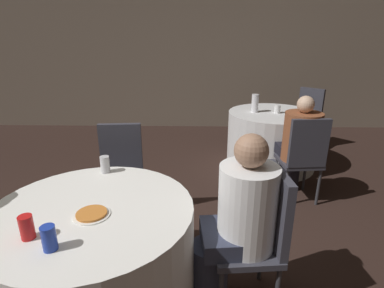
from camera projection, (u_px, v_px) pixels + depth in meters
The scene contains 15 objects.
wall_back at pixel (170, 53), 5.51m from camera, with size 16.00×0.06×2.80m.
table_near at pixel (98, 261), 1.83m from camera, with size 1.18×1.18×0.74m.
table_far at pixel (271, 139), 4.03m from camera, with size 1.17×1.17×0.74m.
chair_near_north at pixel (121, 167), 2.71m from camera, with size 0.44×0.44×0.93m.
chair_near_east at pixel (261, 229), 1.83m from camera, with size 0.44×0.43×0.93m.
chair_far_south at pixel (304, 154), 3.03m from camera, with size 0.43×0.44×0.93m.
chair_far_northeast at pixel (307, 114), 4.63m from camera, with size 0.57×0.57×0.93m.
person_floral_shirt at pixel (298, 145), 3.16m from camera, with size 0.39×0.53×1.12m.
person_white_shirt at pixel (236, 224), 1.81m from camera, with size 0.51×0.36×1.16m.
pizza_plate_near at pixel (92, 214), 1.64m from camera, with size 0.20×0.20×0.02m.
soda_can_red at pixel (27, 227), 1.43m from camera, with size 0.07×0.07×0.12m.
soda_can_blue at pixel (49, 238), 1.36m from camera, with size 0.07×0.07×0.12m.
soda_can_silver at pixel (105, 164), 2.15m from camera, with size 0.07×0.07×0.12m.
bottle_far at pixel (255, 103), 3.89m from camera, with size 0.09×0.09×0.23m.
cup_far at pixel (277, 109), 3.86m from camera, with size 0.08×0.08×0.10m.
Camera 1 is at (0.55, -1.61, 1.65)m, focal length 28.00 mm.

